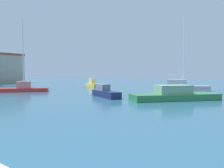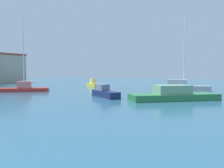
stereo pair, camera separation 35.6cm
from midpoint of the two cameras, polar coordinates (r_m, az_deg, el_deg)
The scene contains 6 objects.
water at distance 28.96m, azimuth -22.54°, elevation -2.60°, with size 160.00×160.00×0.00m, color #285670.
sailboat_red_outer_mooring at distance 33.69m, azimuth -22.06°, elevation -0.96°, with size 6.43×6.00×10.23m.
motorboat_yellow_center_channel at distance 41.88m, azimuth -5.27°, elevation -0.07°, with size 2.86×4.17×1.61m.
motorboat_navy_behind_lamppost at distance 24.37m, azimuth -2.16°, elevation -2.21°, with size 3.24×4.92×1.40m.
motorboat_green_distant_north at distance 22.51m, azimuth 15.26°, elevation -2.69°, with size 8.27×7.66×1.47m.
sailboat_grey_mid_harbor at distance 34.61m, azimuth 17.17°, elevation -0.54°, with size 4.69×7.56×11.27m.
Camera 1 is at (0.17, -4.66, 2.70)m, focal length 35.50 mm.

